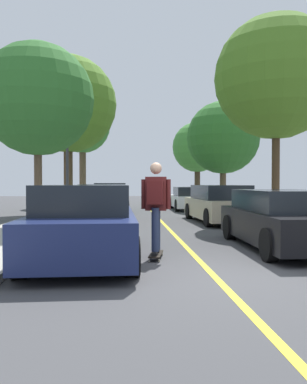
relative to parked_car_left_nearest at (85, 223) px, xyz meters
name	(u,v)px	position (x,y,z in m)	size (l,w,h in m)	color
ground	(212,274)	(2.20, -1.46, -0.70)	(80.00, 80.00, 0.00)	#424244
center_line	(179,239)	(2.20, 2.54, -0.70)	(0.12, 39.20, 0.01)	gold
parked_car_left_nearest	(85,223)	(0.00, 0.00, 0.00)	(2.04, 4.62, 1.45)	navy
parked_car_left_near	(104,204)	(0.00, 7.10, 0.00)	(1.95, 4.21, 1.44)	white
parked_car_left_far	(110,198)	(0.00, 13.32, 0.02)	(2.00, 4.73, 1.48)	#196066
parked_car_right_nearest	(284,219)	(4.40, 0.97, -0.04)	(2.03, 4.45, 1.32)	black
parked_car_right_near	(220,204)	(4.39, 7.08, -0.01)	(2.11, 4.76, 1.40)	#BCAD89
parked_car_right_far	(190,199)	(4.40, 14.05, -0.08)	(2.02, 4.13, 1.27)	white
street_tree_left_nearest	(38,100)	(-1.90, 4.75, 3.36)	(3.47, 3.47, 5.66)	brown
street_tree_left_near	(68,104)	(-1.90, 11.42, 4.51)	(4.59, 4.59, 7.39)	#4C3823
street_tree_left_far	(83,126)	(-1.90, 18.03, 4.42)	(3.51, 3.51, 6.78)	brown
street_tree_right_nearest	(276,78)	(6.29, 6.42, 4.62)	(4.48, 4.48, 7.44)	#4C3823
street_tree_right_near	(223,138)	(6.29, 14.29, 3.32)	(4.06, 4.06, 5.93)	brown
street_tree_right_far	(197,147)	(6.29, 22.24, 3.49)	(3.80, 3.80, 5.98)	#3D2D1E
streetlamp	(67,148)	(-1.75, 10.05, 2.35)	(0.36, 0.24, 5.04)	#38383D
skateboard	(156,254)	(1.39, -0.08, -0.62)	(0.36, 0.87, 0.10)	black
skateboarder	(156,202)	(1.38, -0.11, 0.41)	(0.59, 0.71, 1.78)	black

